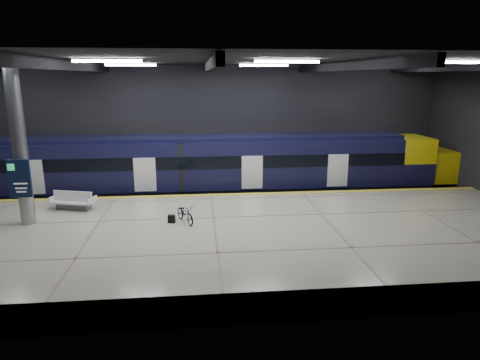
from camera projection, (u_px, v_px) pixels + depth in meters
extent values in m
plane|color=black|center=(213.00, 232.00, 20.55)|extent=(30.00, 30.00, 0.00)
cube|color=black|center=(207.00, 129.00, 27.34)|extent=(30.00, 0.10, 8.00)
cube|color=black|center=(222.00, 199.00, 11.87)|extent=(30.00, 0.10, 8.00)
cube|color=black|center=(210.00, 60.00, 18.66)|extent=(30.00, 16.00, 0.10)
cube|color=black|center=(69.00, 66.00, 18.13)|extent=(0.25, 16.00, 0.40)
cube|color=black|center=(210.00, 66.00, 18.72)|extent=(0.25, 16.00, 0.40)
cube|color=black|center=(343.00, 66.00, 19.30)|extent=(0.25, 16.00, 0.40)
cube|color=black|center=(468.00, 67.00, 19.89)|extent=(0.25, 16.00, 0.40)
cube|color=white|center=(107.00, 61.00, 16.36)|extent=(2.60, 0.18, 0.10)
cube|color=white|center=(287.00, 62.00, 17.05)|extent=(2.60, 0.18, 0.10)
cube|color=white|center=(453.00, 62.00, 17.73)|extent=(2.60, 0.18, 0.10)
cube|color=white|center=(130.00, 65.00, 22.16)|extent=(2.60, 0.18, 0.10)
cube|color=white|center=(264.00, 65.00, 22.85)|extent=(2.60, 0.18, 0.10)
cube|color=white|center=(389.00, 66.00, 23.53)|extent=(2.60, 0.18, 0.10)
cube|color=#B3AC97|center=(215.00, 241.00, 18.01)|extent=(30.00, 11.00, 1.10)
cube|color=gold|center=(211.00, 195.00, 22.95)|extent=(30.00, 0.40, 0.01)
cube|color=gray|center=(210.00, 202.00, 25.15)|extent=(30.00, 0.08, 0.16)
cube|color=gray|center=(209.00, 196.00, 26.55)|extent=(30.00, 0.08, 0.16)
cube|color=black|center=(200.00, 192.00, 25.68)|extent=(24.00, 2.58, 0.80)
cube|color=black|center=(199.00, 163.00, 25.26)|extent=(24.00, 2.80, 2.75)
cube|color=black|center=(198.00, 138.00, 24.91)|extent=(24.00, 2.30, 0.24)
cube|color=black|center=(199.00, 163.00, 23.83)|extent=(24.00, 0.04, 0.70)
cube|color=white|center=(252.00, 172.00, 24.26)|extent=(1.20, 0.05, 1.90)
cube|color=yellow|center=(409.00, 159.00, 26.53)|extent=(2.00, 2.80, 2.75)
ellipsoid|color=yellow|center=(448.00, 165.00, 26.89)|extent=(3.60, 2.52, 1.90)
cube|color=black|center=(414.00, 156.00, 26.52)|extent=(1.60, 2.38, 0.80)
cube|color=#595B60|center=(74.00, 206.00, 20.48)|extent=(1.65, 0.91, 0.30)
cube|color=white|center=(73.00, 202.00, 20.42)|extent=(2.13, 1.35, 0.08)
cube|color=white|center=(73.00, 196.00, 20.36)|extent=(1.92, 0.62, 0.49)
cube|color=white|center=(54.00, 198.00, 20.57)|extent=(0.29, 0.82, 0.30)
cube|color=white|center=(92.00, 200.00, 20.22)|extent=(0.29, 0.82, 0.30)
imported|color=#99999E|center=(185.00, 213.00, 18.59)|extent=(1.17, 1.65, 0.82)
cube|color=black|center=(172.00, 219.00, 18.59)|extent=(0.33, 0.24, 0.35)
cylinder|color=#9EA0A5|center=(19.00, 145.00, 17.73)|extent=(0.60, 0.60, 6.90)
cube|color=#0E1A36|center=(19.00, 179.00, 17.64)|extent=(0.90, 0.12, 1.60)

